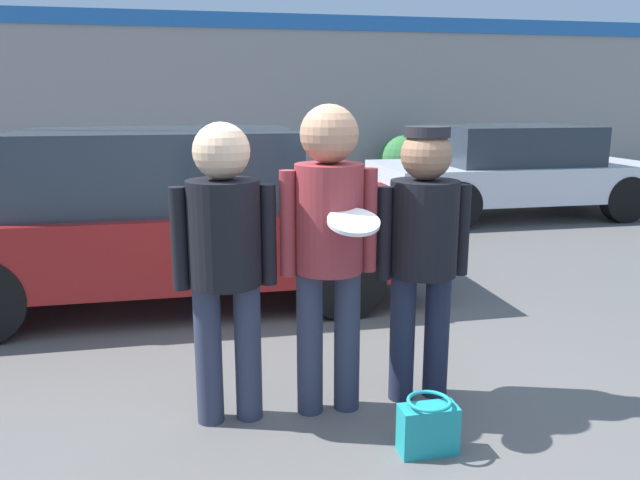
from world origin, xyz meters
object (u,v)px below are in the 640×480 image
at_px(person_middle_with_frisbee, 329,232).
at_px(parked_car_far, 513,170).
at_px(person_left, 225,248).
at_px(person_right, 423,239).
at_px(handbag, 428,427).
at_px(shrub, 404,161).
at_px(parked_car_near, 169,216).

xyz_separation_m(person_middle_with_frisbee, parked_car_far, (4.17, 5.56, -0.36)).
bearing_deg(parked_car_far, person_left, -130.47).
bearing_deg(person_right, handbag, -105.85).
distance_m(person_left, shrub, 10.00).
bearing_deg(parked_car_far, person_middle_with_frisbee, -126.84).
distance_m(parked_car_near, parked_car_far, 6.02).
distance_m(person_left, parked_car_far, 7.31).
distance_m(person_left, person_middle_with_frisbee, 0.58).
height_order(person_right, parked_car_far, person_right).
bearing_deg(handbag, person_right, 74.15).
height_order(shrub, handbag, shrub).
height_order(person_left, person_right, person_left).
distance_m(person_left, handbag, 1.42).
height_order(person_left, shrub, person_left).
relative_size(person_right, shrub, 1.56).
relative_size(person_left, person_middle_with_frisbee, 0.95).
relative_size(person_left, parked_car_near, 0.37).
height_order(person_right, shrub, person_right).
xyz_separation_m(person_middle_with_frisbee, parked_car_near, (-0.94, 2.38, -0.31)).
bearing_deg(shrub, parked_car_far, -81.12).
relative_size(person_middle_with_frisbee, parked_car_far, 0.41).
relative_size(person_middle_with_frisbee, parked_car_near, 0.39).
relative_size(parked_car_far, shrub, 4.05).
bearing_deg(shrub, person_left, -114.85).
bearing_deg(person_left, person_middle_with_frisbee, -0.61).
xyz_separation_m(parked_car_far, shrub, (-0.55, 3.50, -0.18)).
relative_size(shrub, handbag, 3.51).
distance_m(parked_car_near, shrub, 8.10).
bearing_deg(handbag, person_middle_with_frisbee, 125.96).
relative_size(parked_car_near, parked_car_far, 1.05).
relative_size(person_right, parked_car_near, 0.37).
bearing_deg(shrub, handbag, -108.50).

